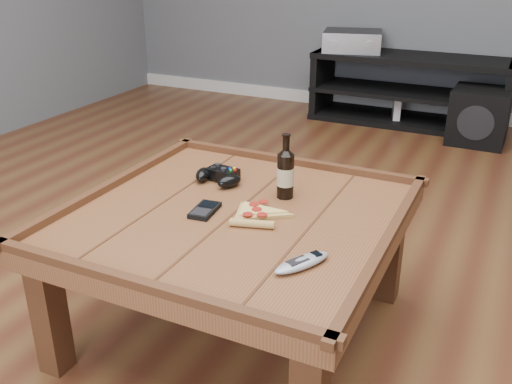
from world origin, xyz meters
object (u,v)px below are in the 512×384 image
at_px(game_controller, 219,176).
at_px(smartphone, 205,210).
at_px(pizza_slice, 256,214).
at_px(coffee_table, 235,229).
at_px(av_receiver, 353,41).
at_px(subwoofer, 479,116).
at_px(game_console, 396,109).
at_px(beer_bottle, 285,172).
at_px(media_console, 409,91).
at_px(remote_control, 302,262).

xyz_separation_m(game_controller, smartphone, (0.08, -0.24, -0.02)).
bearing_deg(pizza_slice, coffee_table, 168.27).
bearing_deg(av_receiver, subwoofer, -27.43).
distance_m(game_controller, av_receiver, 2.56).
relative_size(smartphone, game_console, 0.54).
bearing_deg(pizza_slice, smartphone, 179.40).
height_order(beer_bottle, smartphone, beer_bottle).
bearing_deg(media_console, subwoofer, -25.14).
distance_m(coffee_table, game_controller, 0.27).
distance_m(media_console, subwoofer, 0.58).
xyz_separation_m(smartphone, remote_control, (0.40, -0.18, 0.00)).
height_order(media_console, remote_control, media_console).
height_order(coffee_table, subwoofer, coffee_table).
relative_size(subwoofer, game_console, 1.54).
bearing_deg(remote_control, game_controller, 168.38).
distance_m(coffee_table, remote_control, 0.39).
bearing_deg(av_receiver, pizza_slice, -92.81).
height_order(game_controller, remote_control, game_controller).
relative_size(game_controller, remote_control, 1.07).
bearing_deg(beer_bottle, game_controller, 176.66).
xyz_separation_m(pizza_slice, remote_control, (0.24, -0.22, 0.00)).
height_order(beer_bottle, pizza_slice, beer_bottle).
relative_size(coffee_table, remote_control, 5.65).
distance_m(coffee_table, beer_bottle, 0.25).
relative_size(media_console, pizza_slice, 5.08).
height_order(coffee_table, pizza_slice, same).
distance_m(beer_bottle, pizza_slice, 0.20).
bearing_deg(beer_bottle, av_receiver, 101.99).
distance_m(remote_control, av_receiver, 3.06).
distance_m(remote_control, subwoofer, 2.74).
xyz_separation_m(coffee_table, beer_bottle, (0.10, 0.18, 0.15)).
relative_size(pizza_slice, game_console, 1.13).
bearing_deg(smartphone, subwoofer, 70.19).
xyz_separation_m(media_console, remote_control, (0.31, -2.97, 0.22)).
xyz_separation_m(remote_control, subwoofer, (0.21, 2.72, -0.28)).
relative_size(beer_bottle, game_console, 0.91).
xyz_separation_m(game_controller, av_receiver, (-0.28, 2.55, 0.10)).
relative_size(coffee_table, beer_bottle, 4.66).
bearing_deg(media_console, pizza_slice, -88.50).
height_order(coffee_table, media_console, media_console).
xyz_separation_m(beer_bottle, remote_control, (0.22, -0.40, -0.08)).
bearing_deg(game_console, pizza_slice, -103.32).
distance_m(smartphone, remote_control, 0.44).
xyz_separation_m(coffee_table, av_receiver, (-0.45, 2.74, 0.18)).
height_order(media_console, beer_bottle, beer_bottle).
distance_m(coffee_table, av_receiver, 2.79).
xyz_separation_m(coffee_table, remote_control, (0.31, -0.22, 0.07)).
height_order(pizza_slice, subwoofer, pizza_slice).
distance_m(av_receiver, game_console, 0.60).
distance_m(coffee_table, pizza_slice, 0.10).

